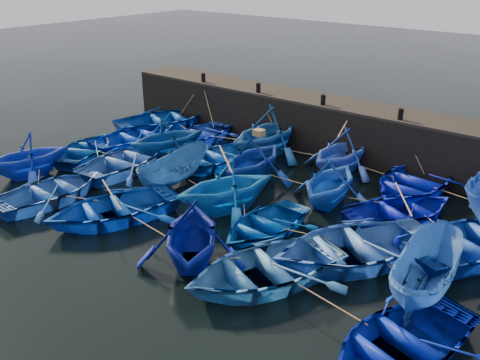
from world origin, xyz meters
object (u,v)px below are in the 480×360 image
Objects in this scene: boat_13 at (86,149)px; boat_20 at (27,155)px; boat_8 at (214,157)px; wooden_crate at (259,133)px; boat_0 at (165,119)px.

boat_13 is 3.18m from boat_20.
boat_13 is (-5.80, -3.10, -0.04)m from boat_8.
boat_13 is at bearing -161.28° from wooden_crate.
boat_0 is at bearing 104.67° from boat_20.
boat_8 is 1.09× the size of boat_13.
boat_0 is at bearing 163.49° from boat_8.
wooden_crate is (9.07, -2.88, 1.75)m from boat_0.
boat_13 is 10.22× the size of wooden_crate.
boat_13 is at bearing 113.96° from boat_0.
boat_20 reaches higher than boat_0.
boat_20 is at bearing -126.08° from boat_8.
boat_0 is at bearing -111.28° from boat_13.
boat_8 is 11.14× the size of wooden_crate.
boat_0 is 1.21× the size of boat_8.
boat_13 is 1.13× the size of boat_20.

